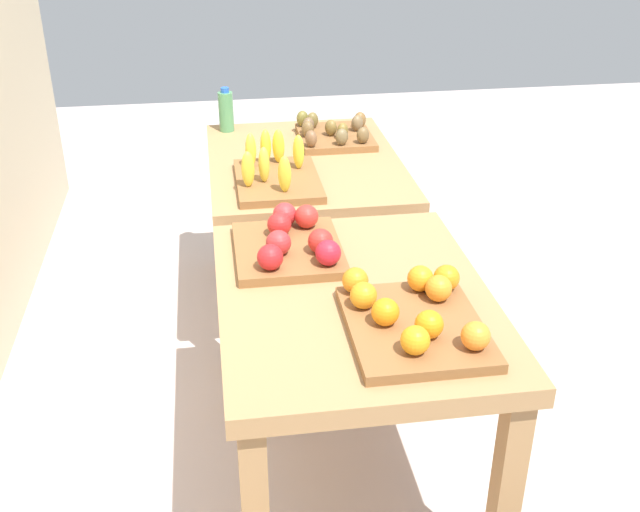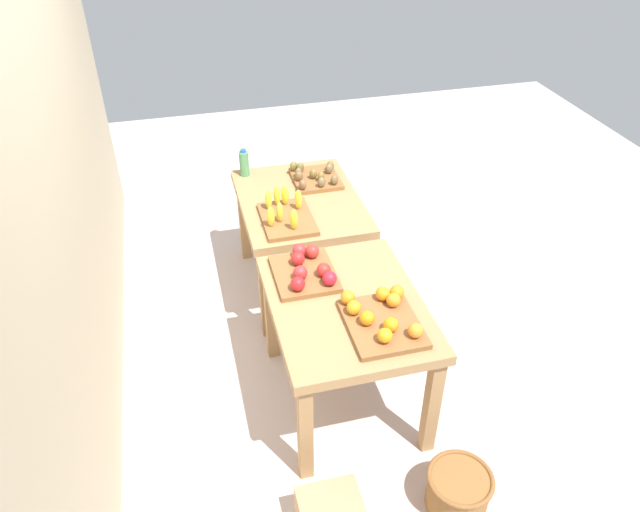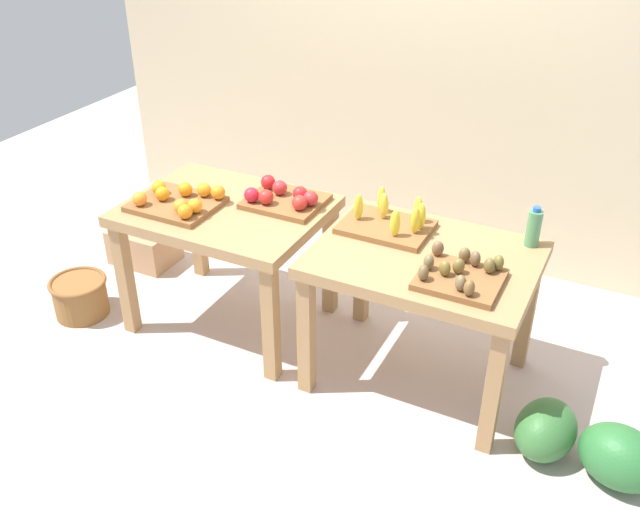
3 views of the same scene
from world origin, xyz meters
name	(u,v)px [view 2 (image 2 of 3)]	position (x,y,z in m)	size (l,w,h in m)	color
ground_plane	(320,334)	(0.00, 0.00, 0.00)	(8.00, 8.00, 0.00)	beige
back_wall	(51,154)	(0.00, 1.35, 1.50)	(4.40, 0.12, 3.00)	beige
display_table_left	(346,317)	(-0.56, 0.00, 0.63)	(1.04, 0.80, 0.74)	#A27A4D
display_table_right	(300,212)	(0.56, 0.00, 0.63)	(1.04, 0.80, 0.74)	#A27A4D
orange_bin	(382,318)	(-0.77, -0.13, 0.78)	(0.45, 0.36, 0.11)	brown
apple_bin	(306,270)	(-0.29, 0.15, 0.78)	(0.40, 0.34, 0.11)	brown
banana_crate	(285,215)	(0.32, 0.15, 0.78)	(0.44, 0.32, 0.17)	brown
kiwi_bin	(315,177)	(0.77, -0.16, 0.77)	(0.36, 0.33, 0.10)	brown
water_bottle	(244,163)	(0.98, 0.31, 0.83)	(0.07, 0.07, 0.20)	#4C8C59
watermelon_pile	(308,205)	(1.43, -0.26, 0.14)	(0.69, 0.40, 0.28)	#2B6B33
wicker_basket	(458,490)	(-1.39, -0.35, 0.12)	(0.33, 0.33, 0.23)	brown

